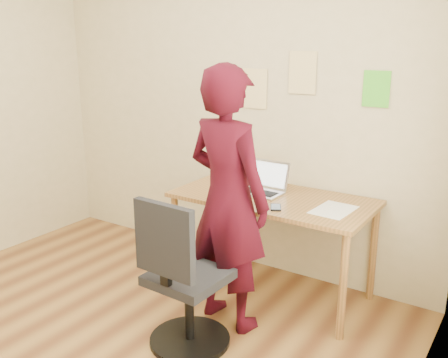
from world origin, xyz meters
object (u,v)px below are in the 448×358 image
Objects in this scene: desk at (273,208)px; laptop at (264,186)px; office_chair at (182,286)px; person at (228,200)px; phone at (276,207)px.

laptop reaches higher than desk.
person reaches higher than office_chair.
office_chair is at bearing -97.33° from desk.
phone is 0.81m from office_chair.
person reaches higher than desk.
office_chair is (-0.01, -0.96, -0.38)m from laptop.
desk is at bearing -87.25° from person.
office_chair is (-0.12, -0.90, -0.24)m from desk.
office_chair reaches higher than phone.
desk is at bearing 84.92° from office_chair.
desk is 4.52× the size of laptop.
phone is (0.24, -0.27, -0.04)m from laptop.
laptop is 2.09× the size of phone.
phone is at bearing 72.65° from office_chair.
office_chair is at bearing -88.55° from laptop.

